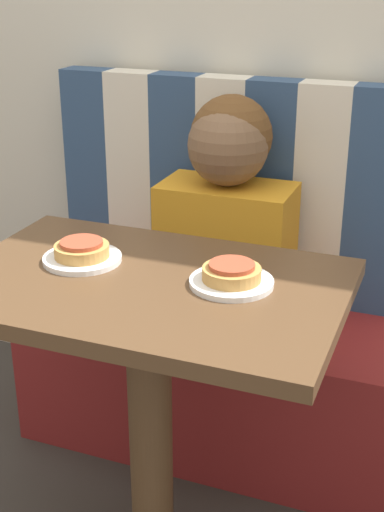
{
  "coord_description": "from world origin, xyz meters",
  "views": [
    {
      "loc": [
        0.58,
        -1.23,
        1.38
      ],
      "look_at": [
        0.0,
        0.26,
        0.72
      ],
      "focal_mm": 50.0,
      "sensor_mm": 36.0,
      "label": 1
    }
  ],
  "objects_px": {
    "plate_right": "(231,282)",
    "pizza_left": "(82,249)",
    "plate_left": "(82,259)",
    "person": "(227,206)",
    "pizza_right": "(232,272)"
  },
  "relations": [
    {
      "from": "plate_left",
      "to": "pizza_left",
      "type": "xyz_separation_m",
      "value": [
        -0.0,
        -0.0,
        0.02
      ]
    },
    {
      "from": "plate_left",
      "to": "pizza_right",
      "type": "bearing_deg",
      "value": -0.0
    },
    {
      "from": "person",
      "to": "plate_right",
      "type": "distance_m",
      "value": 0.52
    },
    {
      "from": "plate_right",
      "to": "plate_left",
      "type": "bearing_deg",
      "value": 180.0
    },
    {
      "from": "pizza_right",
      "to": "plate_right",
      "type": "bearing_deg",
      "value": 165.96
    },
    {
      "from": "plate_left",
      "to": "plate_right",
      "type": "relative_size",
      "value": 1.0
    },
    {
      "from": "person",
      "to": "pizza_right",
      "type": "height_order",
      "value": "person"
    },
    {
      "from": "plate_left",
      "to": "pizza_left",
      "type": "height_order",
      "value": "pizza_left"
    },
    {
      "from": "person",
      "to": "plate_left",
      "type": "xyz_separation_m",
      "value": [
        -0.17,
        -0.49,
        0.01
      ]
    },
    {
      "from": "person",
      "to": "pizza_right",
      "type": "distance_m",
      "value": 0.52
    },
    {
      "from": "pizza_left",
      "to": "plate_right",
      "type": "bearing_deg",
      "value": 0.0
    },
    {
      "from": "plate_right",
      "to": "pizza_right",
      "type": "height_order",
      "value": "pizza_right"
    },
    {
      "from": "pizza_left",
      "to": "pizza_right",
      "type": "height_order",
      "value": "same"
    },
    {
      "from": "plate_right",
      "to": "pizza_left",
      "type": "distance_m",
      "value": 0.35
    },
    {
      "from": "pizza_right",
      "to": "person",
      "type": "bearing_deg",
      "value": 109.34
    }
  ]
}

